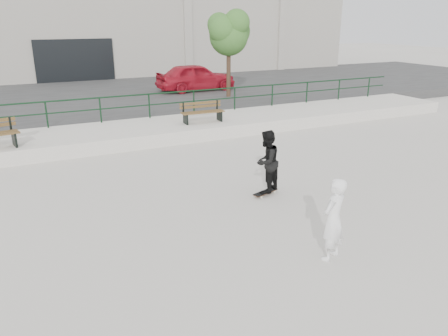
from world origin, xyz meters
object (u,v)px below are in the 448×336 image
seated_skater (333,220)px  red_car (196,77)px  bench_right (202,112)px  standing_skater (266,162)px  tree (229,32)px  skateboard (265,192)px

seated_skater → red_car: bearing=-126.0°
bench_right → standing_skater: size_ratio=1.06×
red_car → standing_skater: 14.89m
standing_skater → seated_skater: 3.39m
tree → skateboard: (-4.78, -11.68, -3.74)m
standing_skater → tree: bearing=-141.9°
bench_right → red_car: red_car is taller
skateboard → bench_right: bearing=63.0°
tree → seated_skater: 16.22m
tree → standing_skater: bearing=-112.2°
bench_right → red_car: (2.92, 7.67, 0.37)m
skateboard → standing_skater: standing_skater is taller
tree → red_car: bearing=106.7°
bench_right → tree: size_ratio=0.40×
seated_skater → standing_skater: bearing=-121.0°
standing_skater → skateboard: bearing=-146.2°
standing_skater → seated_skater: standing_skater is taller
tree → standing_skater: size_ratio=2.66×
red_car → skateboard: (-3.98, -14.34, -1.20)m
tree → skateboard: tree is taller
red_car → bench_right: bearing=157.2°
bench_right → skateboard: 6.80m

